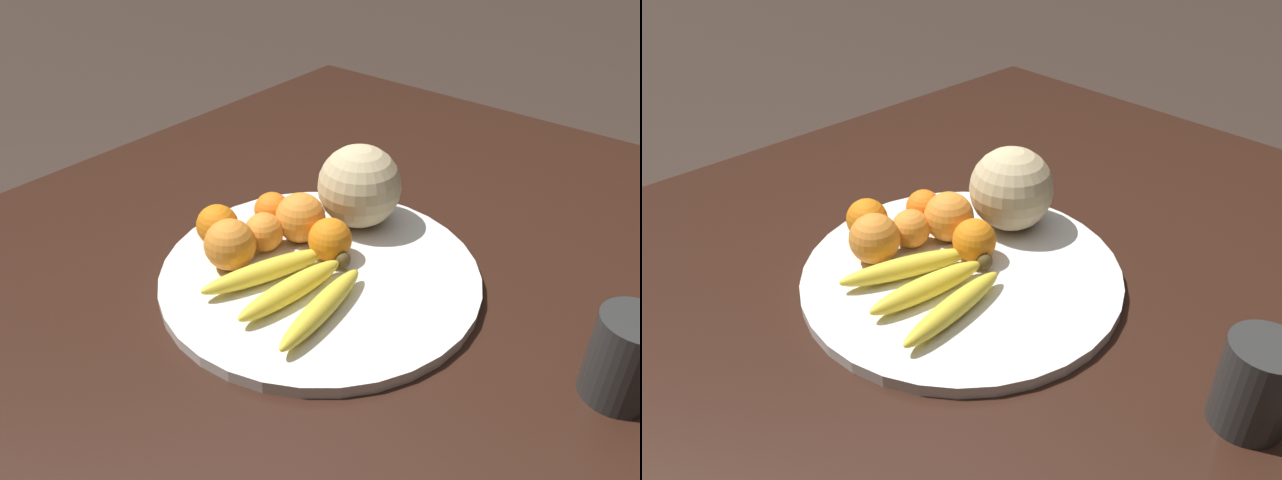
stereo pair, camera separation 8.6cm
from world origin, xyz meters
TOP-DOWN VIEW (x-y plane):
  - kitchen_table at (0.00, 0.00)m, footprint 1.50×1.08m
  - fruit_bowl at (0.02, 0.06)m, footprint 0.46×0.46m
  - melon at (-0.12, 0.03)m, footprint 0.13×0.13m
  - banana_bunch at (0.09, 0.07)m, footprint 0.20×0.18m
  - orange_front_left at (0.07, -0.10)m, footprint 0.06×0.06m
  - orange_front_right at (-0.01, 0.05)m, footprint 0.06×0.06m
  - orange_mid_center at (0.03, -0.04)m, footprint 0.06×0.06m
  - orange_back_left at (-0.02, -0.01)m, footprint 0.08×0.08m
  - orange_back_right at (-0.02, -0.07)m, footprint 0.06×0.06m
  - orange_top_small at (0.09, -0.04)m, footprint 0.07×0.07m
  - produce_tag at (0.03, 0.01)m, footprint 0.08×0.04m
  - ceramic_mug at (-0.03, 0.46)m, footprint 0.12×0.08m

SIDE VIEW (x-z plane):
  - kitchen_table at x=0.00m, z-range 0.27..0.98m
  - fruit_bowl at x=0.02m, z-range 0.71..0.72m
  - produce_tag at x=0.03m, z-range 0.72..0.73m
  - banana_bunch at x=0.09m, z-range 0.72..0.76m
  - orange_back_right at x=-0.02m, z-range 0.72..0.78m
  - orange_mid_center at x=0.03m, z-range 0.72..0.78m
  - orange_front_left at x=0.07m, z-range 0.72..0.79m
  - orange_front_right at x=-0.01m, z-range 0.72..0.79m
  - orange_top_small at x=0.09m, z-range 0.72..0.80m
  - ceramic_mug at x=-0.03m, z-range 0.71..0.82m
  - orange_back_left at x=-0.02m, z-range 0.72..0.80m
  - melon at x=-0.12m, z-range 0.72..0.85m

